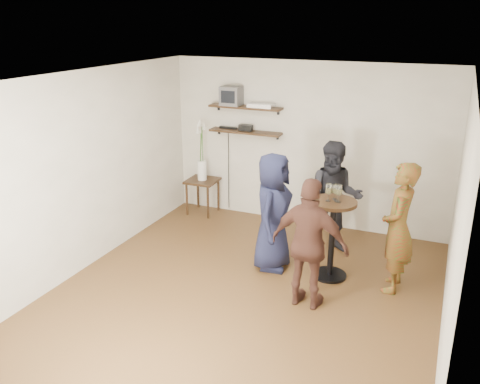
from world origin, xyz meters
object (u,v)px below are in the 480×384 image
at_px(side_table, 202,185).
at_px(drinks_table, 332,229).
at_px(person_navy, 273,212).
at_px(crt_monitor, 232,96).
at_px(radio, 246,128).
at_px(person_plaid, 398,228).
at_px(dvd_deck, 261,105).
at_px(person_brown, 310,244).
at_px(person_dark, 334,198).

xyz_separation_m(side_table, drinks_table, (2.56, -1.37, 0.17)).
bearing_deg(person_navy, crt_monitor, 36.79).
distance_m(crt_monitor, drinks_table, 2.92).
xyz_separation_m(radio, side_table, (-0.72, -0.17, -1.02)).
xyz_separation_m(drinks_table, person_plaid, (0.79, 0.00, 0.14)).
xyz_separation_m(dvd_deck, side_table, (-0.99, -0.17, -1.40)).
bearing_deg(side_table, radio, 13.63).
distance_m(dvd_deck, person_brown, 2.99).
relative_size(person_dark, person_navy, 1.02).
xyz_separation_m(radio, person_navy, (1.05, -1.58, -0.72)).
xyz_separation_m(radio, person_brown, (1.76, -2.33, -0.74)).
bearing_deg(side_table, dvd_deck, 10.07).
xyz_separation_m(crt_monitor, dvd_deck, (0.51, 0.00, -0.12)).
bearing_deg(crt_monitor, dvd_deck, 0.00).
bearing_deg(dvd_deck, person_dark, -28.59).
bearing_deg(person_dark, person_brown, -98.88).
distance_m(side_table, person_brown, 3.30).
xyz_separation_m(crt_monitor, person_plaid, (2.88, -1.54, -1.20)).
height_order(crt_monitor, person_navy, crt_monitor).
bearing_deg(person_navy, person_dark, -40.25).
distance_m(radio, side_table, 1.26).
height_order(crt_monitor, side_table, crt_monitor).
relative_size(crt_monitor, dvd_deck, 0.80).
xyz_separation_m(crt_monitor, radio, (0.24, 0.00, -0.50)).
bearing_deg(radio, person_brown, -52.92).
relative_size(crt_monitor, radio, 1.45).
bearing_deg(person_navy, person_brown, -139.14).
xyz_separation_m(drinks_table, person_dark, (-0.17, 0.77, 0.13)).
bearing_deg(drinks_table, person_navy, -177.45).
distance_m(crt_monitor, person_navy, 2.38).
bearing_deg(person_plaid, person_dark, -129.11).
xyz_separation_m(radio, person_plaid, (2.63, -1.54, -0.70)).
distance_m(radio, person_navy, 2.03).
bearing_deg(person_plaid, drinks_table, -90.00).
bearing_deg(person_brown, crt_monitor, -43.57).
bearing_deg(dvd_deck, crt_monitor, 180.00).
distance_m(crt_monitor, person_plaid, 3.48).
bearing_deg(crt_monitor, person_plaid, -28.16).
relative_size(person_navy, person_brown, 1.02).
bearing_deg(person_navy, side_table, 49.05).
relative_size(dvd_deck, person_plaid, 0.24).
relative_size(radio, side_table, 0.37).
bearing_deg(person_plaid, crt_monitor, -118.42).
distance_m(dvd_deck, radio, 0.46).
relative_size(radio, drinks_table, 0.21).
height_order(dvd_deck, person_brown, dvd_deck).
relative_size(radio, person_dark, 0.14).
height_order(radio, drinks_table, radio).
relative_size(drinks_table, person_plaid, 0.64).
height_order(person_plaid, person_navy, person_plaid).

